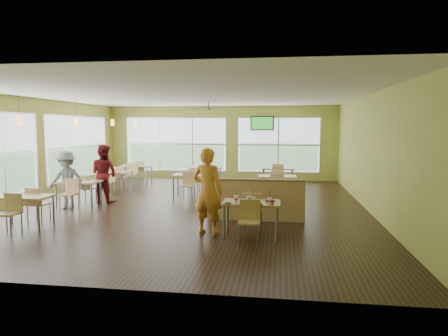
{
  "coord_description": "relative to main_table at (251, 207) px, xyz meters",
  "views": [
    {
      "loc": [
        2.59,
        -11.24,
        2.33
      ],
      "look_at": [
        1.13,
        -0.96,
        1.24
      ],
      "focal_mm": 32.0,
      "sensor_mm": 36.0,
      "label": 1
    }
  ],
  "objects": [
    {
      "name": "cup_red_far",
      "position": [
        0.39,
        -0.22,
        0.19
      ],
      "size": [
        0.1,
        0.1,
        0.35
      ],
      "color": "white",
      "rests_on": "main_table"
    },
    {
      "name": "cup_red_near",
      "position": [
        0.05,
        -0.06,
        0.18
      ],
      "size": [
        0.08,
        0.08,
        0.3
      ],
      "color": "white",
      "rests_on": "main_table"
    },
    {
      "name": "ceiling_fan",
      "position": [
        -2.0,
        6.0,
        2.32
      ],
      "size": [
        1.25,
        1.25,
        0.29
      ],
      "color": "#2D2119",
      "rests_on": "ceiling"
    },
    {
      "name": "cup_blue",
      "position": [
        -0.31,
        -0.09,
        0.19
      ],
      "size": [
        0.1,
        0.1,
        0.35
      ],
      "color": "white",
      "rests_on": "main_table"
    },
    {
      "name": "wrapper_left",
      "position": [
        -0.46,
        -0.29,
        0.14
      ],
      "size": [
        0.19,
        0.17,
        0.04
      ],
      "primitive_type": "ellipsoid",
      "rotation": [
        0.0,
        0.0,
        -0.13
      ],
      "color": "olive",
      "rests_on": "main_table"
    },
    {
      "name": "wrapper_right",
      "position": [
        0.19,
        -0.3,
        0.13
      ],
      "size": [
        0.14,
        0.13,
        0.03
      ],
      "primitive_type": "ellipsoid",
      "rotation": [
        0.0,
        0.0,
        0.16
      ],
      "color": "olive",
      "rests_on": "main_table"
    },
    {
      "name": "man_plaid",
      "position": [
        -0.95,
        0.11,
        0.31
      ],
      "size": [
        0.78,
        0.62,
        1.88
      ],
      "primitive_type": "imported",
      "rotation": [
        0.0,
        0.0,
        2.86
      ],
      "color": "orange",
      "rests_on": "floor"
    },
    {
      "name": "main_table",
      "position": [
        0.0,
        0.0,
        0.0
      ],
      "size": [
        1.22,
        1.52,
        0.87
      ],
      "color": "tan",
      "rests_on": "floor"
    },
    {
      "name": "pendant_lights",
      "position": [
        -5.2,
        3.68,
        1.82
      ],
      "size": [
        0.11,
        7.31,
        0.86
      ],
      "color": "#2D2119",
      "rests_on": "ceiling"
    },
    {
      "name": "tv_backwall",
      "position": [
        -0.2,
        8.9,
        1.82
      ],
      "size": [
        1.0,
        0.07,
        0.6
      ],
      "color": "black",
      "rests_on": "wall_back"
    },
    {
      "name": "ketchup_cup",
      "position": [
        0.46,
        -0.24,
        0.13
      ],
      "size": [
        0.05,
        0.05,
        0.02
      ],
      "primitive_type": "cylinder",
      "color": "#9E0001",
      "rests_on": "main_table"
    },
    {
      "name": "food_basket",
      "position": [
        0.39,
        0.04,
        0.15
      ],
      "size": [
        0.22,
        0.22,
        0.05
      ],
      "color": "black",
      "rests_on": "main_table"
    },
    {
      "name": "cup_yellow",
      "position": [
        -0.05,
        -0.09,
        0.19
      ],
      "size": [
        0.1,
        0.1,
        0.37
      ],
      "color": "white",
      "rests_on": "main_table"
    },
    {
      "name": "room",
      "position": [
        -2.0,
        3.0,
        0.97
      ],
      "size": [
        12.0,
        12.04,
        3.2
      ],
      "color": "black",
      "rests_on": "ground"
    },
    {
      "name": "half_wall_divider",
      "position": [
        0.0,
        1.45,
        -0.11
      ],
      "size": [
        2.4,
        0.14,
        1.04
      ],
      "color": "tan",
      "rests_on": "floor"
    },
    {
      "name": "patron_maroon",
      "position": [
        -4.73,
        3.18,
        0.26
      ],
      "size": [
        1.02,
        0.9,
        1.77
      ],
      "primitive_type": "imported",
      "rotation": [
        0.0,
        0.0,
        2.84
      ],
      "color": "maroon",
      "rests_on": "floor"
    },
    {
      "name": "window_bays",
      "position": [
        -4.65,
        6.08,
        0.85
      ],
      "size": [
        9.24,
        10.24,
        2.38
      ],
      "color": "white",
      "rests_on": "room"
    },
    {
      "name": "dining_tables",
      "position": [
        -3.05,
        4.71,
        -0.0
      ],
      "size": [
        6.92,
        8.72,
        0.87
      ],
      "color": "tan",
      "rests_on": "floor"
    },
    {
      "name": "wrapper_mid",
      "position": [
        -0.01,
        0.05,
        0.14
      ],
      "size": [
        0.19,
        0.18,
        0.05
      ],
      "primitive_type": "ellipsoid",
      "rotation": [
        0.0,
        0.0,
        0.05
      ],
      "color": "olive",
      "rests_on": "main_table"
    },
    {
      "name": "patron_grey",
      "position": [
        -5.38,
        2.18,
        0.18
      ],
      "size": [
        1.1,
        0.69,
        1.63
      ],
      "primitive_type": "imported",
      "rotation": [
        0.0,
        0.0,
        0.08
      ],
      "color": "slate",
      "rests_on": "floor"
    }
  ]
}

